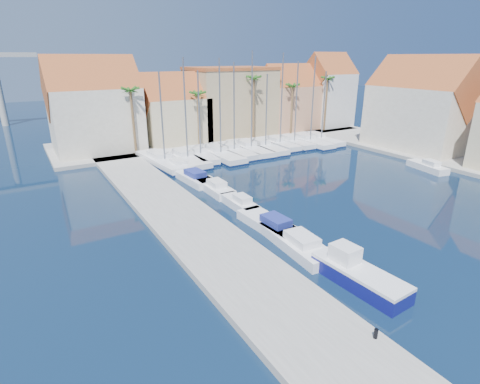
# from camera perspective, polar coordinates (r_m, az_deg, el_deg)

# --- Properties ---
(ground) EXTENTS (260.00, 260.00, 0.00)m
(ground) POSITION_cam_1_polar(r_m,az_deg,el_deg) (26.54, 27.13, -13.56)
(ground) COLOR black
(ground) RESTS_ON ground
(quay_west) EXTENTS (6.00, 77.00, 0.50)m
(quay_west) POSITION_cam_1_polar(r_m,az_deg,el_deg) (29.79, -5.60, -6.95)
(quay_west) COLOR gray
(quay_west) RESTS_ON ground
(shore_north) EXTENTS (54.00, 16.00, 0.50)m
(shore_north) POSITION_cam_1_polar(r_m,az_deg,el_deg) (67.28, -3.68, 8.41)
(shore_north) COLOR gray
(shore_north) RESTS_ON ground
(shore_east) EXTENTS (12.00, 60.00, 0.50)m
(shore_east) POSITION_cam_1_polar(r_m,az_deg,el_deg) (59.59, 32.04, 3.87)
(shore_east) COLOR gray
(shore_east) RESTS_ON ground
(bollard) EXTENTS (0.21, 0.21, 0.53)m
(bollard) POSITION_cam_1_polar(r_m,az_deg,el_deg) (20.92, 19.99, -19.62)
(bollard) COLOR black
(bollard) RESTS_ON quay_west
(fishing_boat) EXTENTS (2.49, 6.51, 2.24)m
(fishing_boat) POSITION_cam_1_polar(r_m,az_deg,el_deg) (25.34, 17.40, -11.78)
(fishing_boat) COLOR navy
(fishing_boat) RESTS_ON ground
(motorboat_west_0) EXTENTS (2.87, 7.49, 1.40)m
(motorboat_west_0) POSITION_cam_1_polar(r_m,az_deg,el_deg) (28.77, 8.63, -7.55)
(motorboat_west_0) COLOR white
(motorboat_west_0) RESTS_ON ground
(motorboat_west_1) EXTENTS (2.52, 7.06, 1.40)m
(motorboat_west_1) POSITION_cam_1_polar(r_m,az_deg,el_deg) (31.37, 4.78, -4.95)
(motorboat_west_1) COLOR white
(motorboat_west_1) RESTS_ON ground
(motorboat_west_2) EXTENTS (1.68, 5.13, 1.40)m
(motorboat_west_2) POSITION_cam_1_polar(r_m,az_deg,el_deg) (35.71, -0.00, -1.69)
(motorboat_west_2) COLOR white
(motorboat_west_2) RESTS_ON ground
(motorboat_west_3) EXTENTS (2.06, 6.29, 1.40)m
(motorboat_west_3) POSITION_cam_1_polar(r_m,az_deg,el_deg) (40.17, -3.90, 0.77)
(motorboat_west_3) COLOR white
(motorboat_west_3) RESTS_ON ground
(motorboat_west_4) EXTENTS (2.84, 7.54, 1.40)m
(motorboat_west_4) POSITION_cam_1_polar(r_m,az_deg,el_deg) (43.92, -7.20, 2.35)
(motorboat_west_4) COLOR white
(motorboat_west_4) RESTS_ON ground
(motorboat_west_5) EXTENTS (2.26, 6.85, 1.40)m
(motorboat_west_5) POSITION_cam_1_polar(r_m,az_deg,el_deg) (48.88, -9.66, 4.04)
(motorboat_west_5) COLOR white
(motorboat_west_5) RESTS_ON ground
(motorboat_west_6) EXTENTS (2.31, 6.05, 1.40)m
(motorboat_west_6) POSITION_cam_1_polar(r_m,az_deg,el_deg) (53.91, -11.69, 5.40)
(motorboat_west_6) COLOR white
(motorboat_west_6) RESTS_ON ground
(motorboat_east_1) EXTENTS (2.80, 5.71, 1.40)m
(motorboat_east_1) POSITION_cam_1_polar(r_m,az_deg,el_deg) (53.36, 26.71, 3.51)
(motorboat_east_1) COLOR white
(motorboat_east_1) RESTS_ON ground
(sailboat_0) EXTENTS (4.13, 12.06, 11.96)m
(sailboat_0) POSITION_cam_1_polar(r_m,az_deg,el_deg) (51.02, -11.68, 4.64)
(sailboat_0) COLOR white
(sailboat_0) RESTS_ON ground
(sailboat_1) EXTENTS (3.19, 10.45, 13.63)m
(sailboat_1) POSITION_cam_1_polar(r_m,az_deg,el_deg) (51.66, -8.25, 5.08)
(sailboat_1) COLOR white
(sailboat_1) RESTS_ON ground
(sailboat_2) EXTENTS (3.31, 9.70, 11.99)m
(sailboat_2) POSITION_cam_1_polar(r_m,az_deg,el_deg) (53.23, -6.21, 5.60)
(sailboat_2) COLOR white
(sailboat_2) RESTS_ON ground
(sailboat_3) EXTENTS (3.10, 11.18, 13.51)m
(sailboat_3) POSITION_cam_1_polar(r_m,az_deg,el_deg) (53.77, -3.27, 5.83)
(sailboat_3) COLOR white
(sailboat_3) RESTS_ON ground
(sailboat_4) EXTENTS (3.30, 10.60, 12.98)m
(sailboat_4) POSITION_cam_1_polar(r_m,az_deg,el_deg) (55.37, -1.22, 6.28)
(sailboat_4) COLOR white
(sailboat_4) RESTS_ON ground
(sailboat_5) EXTENTS (3.55, 11.11, 14.46)m
(sailboat_5) POSITION_cam_1_polar(r_m,az_deg,el_deg) (57.09, 1.43, 6.71)
(sailboat_5) COLOR white
(sailboat_5) RESTS_ON ground
(sailboat_6) EXTENTS (3.16, 10.41, 11.33)m
(sailboat_6) POSITION_cam_1_polar(r_m,az_deg,el_deg) (58.16, 3.60, 6.89)
(sailboat_6) COLOR white
(sailboat_6) RESTS_ON ground
(sailboat_7) EXTENTS (2.64, 9.27, 14.22)m
(sailboat_7) POSITION_cam_1_polar(r_m,az_deg,el_deg) (60.30, 5.82, 7.36)
(sailboat_7) COLOR white
(sailboat_7) RESTS_ON ground
(sailboat_8) EXTENTS (2.37, 8.88, 13.02)m
(sailboat_8) POSITION_cam_1_polar(r_m,az_deg,el_deg) (61.62, 7.97, 7.53)
(sailboat_8) COLOR white
(sailboat_8) RESTS_ON ground
(sailboat_9) EXTENTS (2.82, 10.33, 13.78)m
(sailboat_9) POSITION_cam_1_polar(r_m,az_deg,el_deg) (62.83, 10.29, 7.63)
(sailboat_9) COLOR white
(sailboat_9) RESTS_ON ground
(sailboat_10) EXTENTS (2.82, 9.98, 11.50)m
(sailboat_10) POSITION_cam_1_polar(r_m,az_deg,el_deg) (64.63, 11.92, 7.84)
(sailboat_10) COLOR white
(sailboat_10) RESTS_ON ground
(building_0) EXTENTS (12.30, 9.00, 13.50)m
(building_0) POSITION_cam_1_polar(r_m,az_deg,el_deg) (58.98, -21.24, 11.68)
(building_0) COLOR beige
(building_0) RESTS_ON shore_north
(building_1) EXTENTS (10.30, 8.00, 11.00)m
(building_1) POSITION_cam_1_polar(r_m,az_deg,el_deg) (62.32, -10.04, 11.94)
(building_1) COLOR #C7B68C
(building_1) RESTS_ON shore_north
(building_2) EXTENTS (14.20, 10.20, 11.50)m
(building_2) POSITION_cam_1_polar(r_m,az_deg,el_deg) (67.76, -1.47, 13.67)
(building_2) COLOR tan
(building_2) RESTS_ON shore_north
(building_3) EXTENTS (10.30, 8.00, 12.00)m
(building_3) POSITION_cam_1_polar(r_m,az_deg,el_deg) (73.61, 7.33, 13.71)
(building_3) COLOR tan
(building_3) RESTS_ON shore_north
(building_4) EXTENTS (8.30, 8.00, 14.00)m
(building_4) POSITION_cam_1_polar(r_m,az_deg,el_deg) (78.62, 13.19, 14.57)
(building_4) COLOR silver
(building_4) RESTS_ON shore_north
(building_6) EXTENTS (9.00, 14.30, 13.50)m
(building_6) POSITION_cam_1_polar(r_m,az_deg,el_deg) (62.97, 25.87, 11.50)
(building_6) COLOR beige
(building_6) RESTS_ON shore_east
(palm_0) EXTENTS (2.60, 2.60, 10.15)m
(palm_0) POSITION_cam_1_polar(r_m,az_deg,el_deg) (54.71, -16.36, 14.37)
(palm_0) COLOR brown
(palm_0) RESTS_ON shore_north
(palm_1) EXTENTS (2.60, 2.60, 9.15)m
(palm_1) POSITION_cam_1_polar(r_m,az_deg,el_deg) (58.17, -6.46, 14.37)
(palm_1) COLOR brown
(palm_1) RESTS_ON shore_north
(palm_2) EXTENTS (2.60, 2.60, 11.15)m
(palm_2) POSITION_cam_1_polar(r_m,az_deg,el_deg) (62.84, 2.13, 16.61)
(palm_2) COLOR brown
(palm_2) RESTS_ON shore_north
(palm_3) EXTENTS (2.60, 2.60, 9.65)m
(palm_3) POSITION_cam_1_polar(r_m,az_deg,el_deg) (67.60, 8.04, 15.48)
(palm_3) COLOR brown
(palm_3) RESTS_ON shore_north
(palm_4) EXTENTS (2.60, 2.60, 10.65)m
(palm_4) POSITION_cam_1_polar(r_m,az_deg,el_deg) (72.79, 13.21, 16.21)
(palm_4) COLOR brown
(palm_4) RESTS_ON shore_north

